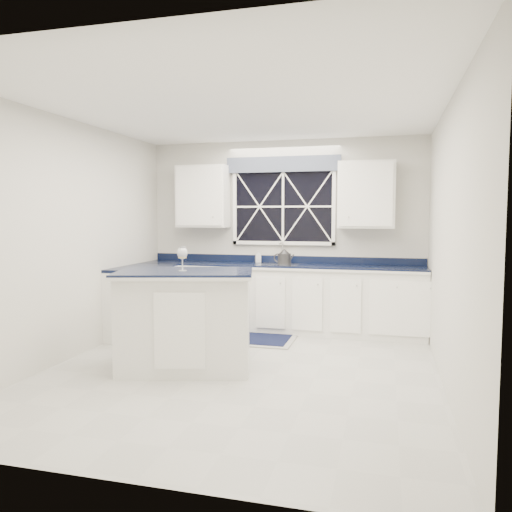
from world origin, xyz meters
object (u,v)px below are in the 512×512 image
(dishwasher, at_px, (206,298))
(soap_bottle, at_px, (258,256))
(wine_glass, at_px, (182,254))
(faucet, at_px, (282,252))
(kettle, at_px, (284,257))
(island, at_px, (186,320))

(dishwasher, relative_size, soap_bottle, 4.66)
(dishwasher, relative_size, wine_glass, 3.22)
(dishwasher, distance_m, soap_bottle, 0.99)
(faucet, xyz_separation_m, soap_bottle, (-0.36, 0.03, -0.07))
(dishwasher, bearing_deg, wine_glass, -76.05)
(dishwasher, xyz_separation_m, kettle, (1.16, 0.03, 0.63))
(dishwasher, relative_size, kettle, 2.68)
(wine_glass, distance_m, soap_bottle, 2.25)
(faucet, xyz_separation_m, island, (-0.58, -2.18, -0.57))
(dishwasher, xyz_separation_m, soap_bottle, (0.74, 0.22, 0.62))
(wine_glass, bearing_deg, faucet, 74.74)
(wine_glass, height_order, soap_bottle, wine_glass)
(island, relative_size, soap_bottle, 8.90)
(faucet, xyz_separation_m, wine_glass, (-0.60, -2.20, 0.12))
(kettle, xyz_separation_m, soap_bottle, (-0.43, 0.19, -0.01))
(soap_bottle, bearing_deg, faucet, -4.04)
(kettle, bearing_deg, soap_bottle, 164.92)
(faucet, height_order, kettle, faucet)
(dishwasher, height_order, island, island)
(dishwasher, xyz_separation_m, wine_glass, (0.50, -2.01, 0.81))
(kettle, bearing_deg, island, -98.74)
(dishwasher, height_order, kettle, kettle)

